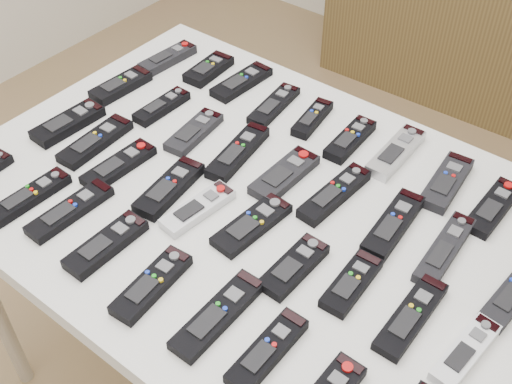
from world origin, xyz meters
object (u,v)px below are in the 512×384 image
Objects in this scene: table at (256,219)px; remote_21 at (119,165)px; remote_4 at (312,118)px; remote_35 at (267,351)px; remote_15 at (335,194)px; remote_2 at (242,82)px; remote_1 at (209,69)px; remote_31 at (70,210)px; remote_24 at (252,225)px; remote_23 at (198,208)px; remote_8 at (493,207)px; remote_33 at (152,284)px; remote_20 at (96,141)px; remote_11 at (162,106)px; remote_5 at (350,139)px; remote_6 at (396,152)px; remote_27 at (411,316)px; remote_14 at (284,175)px; remote_19 at (68,123)px; remote_16 at (393,224)px; remote_17 at (445,249)px; remote_22 at (169,188)px; remote_32 at (106,244)px; remote_12 at (194,132)px; remote_34 at (218,315)px; remote_25 at (294,267)px; remote_3 at (274,105)px; remote_0 at (168,58)px; remote_13 at (238,152)px; remote_7 at (446,182)px; remote_28 at (465,352)px.

table is 7.14× the size of remote_21.
remote_35 is at bearing -70.07° from remote_4.
remote_2 is at bearing 157.61° from remote_15.
remote_31 is at bearing -80.93° from remote_1.
remote_23 is at bearing -159.17° from remote_24.
remote_33 is at bearing -124.06° from remote_8.
remote_11 is at bearing 79.62° from remote_20.
remote_6 is (0.10, 0.02, 0.00)m from remote_5.
remote_27 is at bearing -58.38° from remote_6.
remote_19 is at bearing -160.06° from remote_14.
remote_31 is at bearing -73.18° from remote_11.
remote_16 reaches higher than remote_11.
remote_16 is 0.22m from remote_27.
remote_6 reaches higher than remote_17.
remote_19 is (-0.11, -0.38, 0.00)m from remote_1.
remote_15 is (-0.03, -0.20, 0.00)m from remote_6.
remote_27 is (0.78, -0.37, -0.00)m from remote_1.
remote_8 is at bearing 26.59° from remote_14.
remote_32 is (0.02, -0.19, -0.00)m from remote_22.
remote_8 is at bearing 10.16° from remote_12.
remote_34 is at bearing -114.83° from remote_8.
remote_20 and remote_25 have the same top height.
remote_3 is (0.23, -0.02, -0.00)m from remote_1.
remote_3 is 0.22m from remote_5.
remote_3 is 0.97× the size of remote_22.
remote_24 is 0.37m from remote_31.
remote_0 is 1.16× the size of remote_1.
remote_13 is at bearing -133.95° from remote_5.
remote_5 is at bearing -179.87° from remote_8.
remote_7 is (0.80, 0.01, -0.00)m from remote_0.
remote_35 is (0.38, 0.00, -0.00)m from remote_32.
remote_7 reaches higher than remote_4.
remote_32 reaches higher than remote_2.
remote_23 is 0.26m from remote_31.
remote_20 is at bearing -94.04° from remote_1.
table is at bearing -163.18° from remote_16.
remote_21 is at bearing -87.15° from remote_2.
remote_1 reaches higher than remote_8.
remote_24 is (0.34, 0.04, -0.00)m from remote_21.
remote_0 is 0.80m from remote_7.
remote_5 is at bearing 148.83° from remote_17.
remote_35 reaches higher than remote_12.
remote_21 is at bearing -150.11° from remote_8.
remote_5 is 0.19m from remote_15.
remote_11 is (0.14, -0.17, -0.00)m from remote_0.
remote_28 is (0.87, -0.18, -0.00)m from remote_11.
remote_14 is 0.42m from remote_27.
table is 0.31m from remote_33.
remote_34 is at bearing -39.18° from remote_22.
remote_22 is 0.20m from remote_24.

